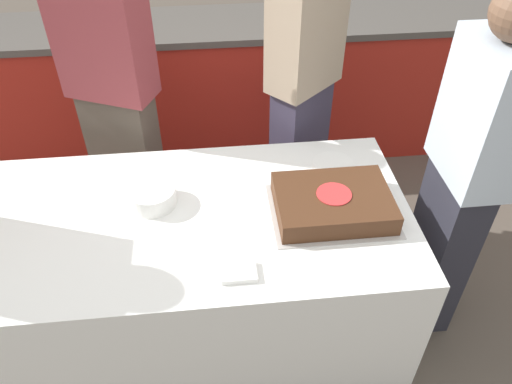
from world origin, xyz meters
TOP-DOWN VIEW (x-y plane):
  - ground_plane at (0.00, 0.00)m, footprint 14.00×14.00m
  - back_counter at (0.00, 1.53)m, footprint 4.40×0.58m
  - dining_table at (0.00, 0.00)m, footprint 1.86×0.91m
  - cake at (0.61, -0.03)m, footprint 0.49×0.37m
  - plate_stack at (-0.11, 0.09)m, footprint 0.20×0.20m
  - side_plate_near_cake at (0.68, 0.27)m, footprint 0.18×0.18m
  - utensil_pile at (0.21, -0.32)m, footprint 0.13×0.09m
  - person_cutting_cake at (0.61, 0.68)m, footprint 0.40×0.39m
  - person_seated_right at (1.15, 0.00)m, footprint 0.20×0.38m
  - person_standing_back at (-0.30, 0.68)m, footprint 0.45×0.35m

SIDE VIEW (x-z plane):
  - ground_plane at x=0.00m, z-range 0.00..0.00m
  - dining_table at x=0.00m, z-range 0.00..0.75m
  - back_counter at x=0.00m, z-range 0.00..0.92m
  - side_plate_near_cake at x=0.68m, z-range 0.75..0.75m
  - utensil_pile at x=0.21m, z-range 0.75..0.77m
  - plate_stack at x=-0.11m, z-range 0.75..0.82m
  - cake at x=0.61m, z-range 0.74..0.84m
  - person_seated_right at x=1.15m, z-range 0.03..1.65m
  - person_standing_back at x=-0.30m, z-range 0.03..1.73m
  - person_cutting_cake at x=0.61m, z-range 0.04..1.78m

